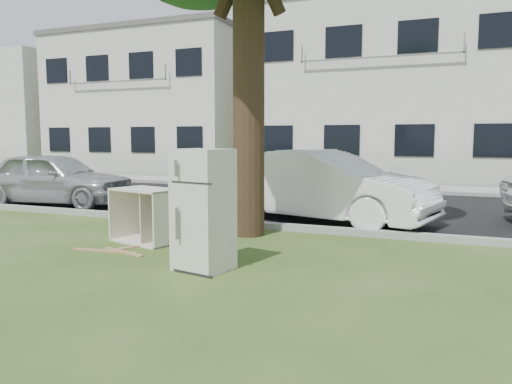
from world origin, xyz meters
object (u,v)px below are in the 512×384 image
at_px(fridge, 203,210).
at_px(car_left, 54,178).
at_px(cabinet, 147,215).
at_px(car_center, 324,186).

distance_m(fridge, car_left, 7.61).
xyz_separation_m(fridge, cabinet, (-1.67, 1.18, -0.34)).
height_order(fridge, cabinet, fridge).
relative_size(cabinet, car_left, 0.28).
relative_size(fridge, car_left, 0.39).
bearing_deg(car_left, car_center, -97.38).
distance_m(fridge, cabinet, 2.08).
xyz_separation_m(fridge, car_left, (-6.44, 4.05, -0.10)).
height_order(fridge, car_center, fridge).
bearing_deg(car_left, fridge, -130.48).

